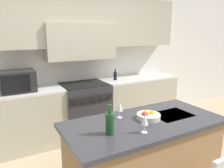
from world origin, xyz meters
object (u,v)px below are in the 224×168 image
at_px(wine_bottle, 110,123).
at_px(wine_glass_near, 145,120).
at_px(range_stove, 85,109).
at_px(fruit_bowl, 148,116).
at_px(wine_glass_far, 120,107).
at_px(oil_bottle_on_counter, 115,76).
at_px(microwave, 18,81).

height_order(wine_bottle, wine_glass_near, wine_bottle).
distance_m(range_stove, fruit_bowl, 1.76).
xyz_separation_m(range_stove, wine_glass_far, (-0.19, -1.53, 0.55)).
distance_m(range_stove, oil_bottle_on_counter, 0.84).
relative_size(wine_glass_far, fruit_bowl, 0.73).
relative_size(microwave, fruit_bowl, 1.92).
height_order(microwave, wine_glass_near, microwave).
bearing_deg(microwave, range_stove, -1.02).
distance_m(wine_bottle, fruit_bowl, 0.55).
relative_size(microwave, wine_glass_far, 2.64).
xyz_separation_m(wine_bottle, oil_bottle_on_counter, (1.11, 1.85, 0.01)).
bearing_deg(fruit_bowl, wine_bottle, -167.36).
relative_size(range_stove, fruit_bowl, 3.71).
relative_size(range_stove, wine_glass_far, 5.11).
bearing_deg(wine_glass_far, fruit_bowl, -33.29).
height_order(microwave, fruit_bowl, microwave).
bearing_deg(range_stove, wine_bottle, -104.49).
distance_m(wine_bottle, wine_glass_near, 0.32).
relative_size(range_stove, microwave, 1.93).
xyz_separation_m(wine_glass_far, oil_bottle_on_counter, (0.83, 1.56, -0.01)).
height_order(microwave, wine_bottle, microwave).
xyz_separation_m(fruit_bowl, oil_bottle_on_counter, (0.58, 1.73, 0.09)).
height_order(microwave, oil_bottle_on_counter, microwave).
bearing_deg(wine_glass_near, range_stove, 84.78).
xyz_separation_m(microwave, wine_glass_near, (0.87, -1.97, -0.07)).
bearing_deg(wine_glass_far, oil_bottle_on_counter, 61.94).
xyz_separation_m(wine_bottle, wine_glass_near, (0.29, -0.13, 0.02)).
bearing_deg(microwave, wine_glass_near, -66.27).
xyz_separation_m(range_stove, microwave, (-1.04, 0.02, 0.62)).
relative_size(wine_glass_far, oil_bottle_on_counter, 0.88).
bearing_deg(wine_bottle, microwave, 107.38).
distance_m(range_stove, wine_glass_far, 1.63).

